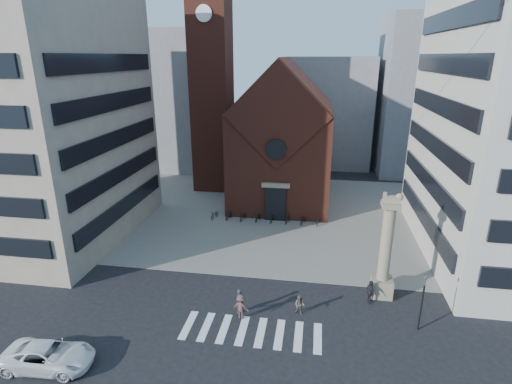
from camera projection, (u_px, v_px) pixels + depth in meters
ground at (251, 305)px, 30.55m from camera, size 120.00×120.00×0.00m
piazza at (277, 213)px, 48.31m from camera, size 46.00×30.00×0.05m
zebra_crossing at (252, 331)px, 27.67m from camera, size 10.20×3.20×0.01m
church at (283, 139)px, 51.37m from camera, size 12.00×16.65×18.00m
campanile at (212, 75)px, 53.09m from camera, size 5.50×5.50×31.20m
building_left at (27, 111)px, 39.21m from camera, size 18.00×20.00×26.00m
bg_block_left at (173, 100)px, 67.31m from camera, size 16.00×14.00×22.00m
bg_block_mid at (328, 112)px, 68.82m from camera, size 14.00×12.00×18.00m
bg_block_right at (433, 97)px, 62.70m from camera, size 16.00×14.00×24.00m
lion_column at (385, 256)px, 30.77m from camera, size 1.63×1.60×8.68m
traffic_light at (422, 301)px, 27.12m from camera, size 0.13×0.16×4.30m
white_car at (48, 356)px, 24.32m from camera, size 5.66×2.92×1.53m
pedestrian_0 at (240, 301)px, 29.39m from camera, size 0.84×0.83×1.95m
pedestrian_1 at (300, 305)px, 29.31m from camera, size 0.89×0.79×1.54m
pedestrian_2 at (370, 292)px, 30.62m from camera, size 0.77×1.20×1.90m
pedestrian_3 at (241, 307)px, 28.79m from camera, size 1.38×1.01×1.91m
scooter_0 at (215, 214)px, 46.66m from camera, size 1.02×1.89×0.94m
scooter_1 at (229, 215)px, 46.39m from camera, size 0.88×1.81×1.05m
scooter_2 at (243, 216)px, 46.16m from camera, size 1.02×1.89×0.94m
scooter_3 at (258, 217)px, 45.89m from camera, size 0.88×1.81×1.05m
scooter_4 at (273, 218)px, 45.65m from camera, size 1.02×1.89×0.94m
scooter_5 at (288, 218)px, 45.39m from camera, size 0.88×1.81×1.05m
scooter_6 at (303, 220)px, 45.15m from camera, size 1.02×1.89×0.94m
scooter_7 at (318, 220)px, 44.88m from camera, size 0.88×1.81×1.05m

